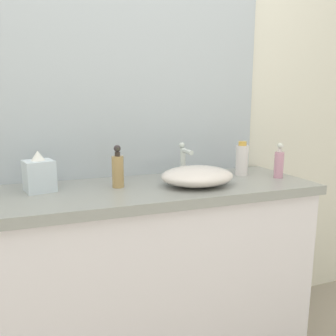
{
  "coord_description": "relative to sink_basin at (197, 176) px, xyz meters",
  "views": [
    {
      "loc": [
        -0.28,
        -0.92,
        1.22
      ],
      "look_at": [
        0.2,
        0.41,
        0.96
      ],
      "focal_mm": 34.97,
      "sensor_mm": 36.0,
      "label": 1
    }
  ],
  "objects": [
    {
      "name": "tissue_box",
      "position": [
        -0.66,
        0.13,
        0.03
      ],
      "size": [
        0.14,
        0.14,
        0.17
      ],
      "color": "silver",
      "rests_on": "vanity_counter"
    },
    {
      "name": "perfume_bottle",
      "position": [
        -0.34,
        0.08,
        0.04
      ],
      "size": [
        0.05,
        0.05,
        0.18
      ],
      "color": "tan",
      "rests_on": "vanity_counter"
    },
    {
      "name": "lotion_bottle",
      "position": [
        0.31,
        0.13,
        0.04
      ],
      "size": [
        0.06,
        0.06,
        0.17
      ],
      "color": "white",
      "rests_on": "vanity_counter"
    },
    {
      "name": "sink_basin",
      "position": [
        0.0,
        0.0,
        0.0
      ],
      "size": [
        0.33,
        0.28,
        0.08
      ],
      "primitive_type": "ellipsoid",
      "color": "silver",
      "rests_on": "vanity_counter"
    },
    {
      "name": "soap_dispenser",
      "position": [
        0.45,
        0.01,
        0.03
      ],
      "size": [
        0.04,
        0.04,
        0.17
      ],
      "color": "pink",
      "rests_on": "vanity_counter"
    },
    {
      "name": "faucet",
      "position": [
        -0.0,
        0.16,
        0.06
      ],
      "size": [
        0.03,
        0.13,
        0.17
      ],
      "color": "silver",
      "rests_on": "vanity_counter"
    },
    {
      "name": "bathroom_wall_rear",
      "position": [
        -0.33,
        0.35,
        0.38
      ],
      "size": [
        6.0,
        0.06,
        2.6
      ],
      "primitive_type": "cube",
      "color": "silver",
      "rests_on": "ground"
    },
    {
      "name": "vanity_counter",
      "position": [
        -0.25,
        0.06,
        -0.48
      ],
      "size": [
        1.59,
        0.52,
        0.88
      ],
      "color": "white",
      "rests_on": "ground"
    },
    {
      "name": "wall_mirror_panel",
      "position": [
        -0.25,
        0.31,
        0.45
      ],
      "size": [
        1.44,
        0.01,
        0.99
      ],
      "primitive_type": "cube",
      "color": "#B2BCC6",
      "rests_on": "vanity_counter"
    }
  ]
}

